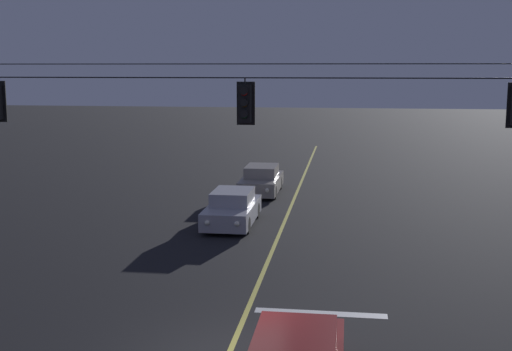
{
  "coord_description": "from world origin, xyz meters",
  "views": [
    {
      "loc": [
        2.5,
        -13.3,
        6.27
      ],
      "look_at": [
        0.0,
        4.69,
        3.29
      ],
      "focal_mm": 46.72,
      "sensor_mm": 36.0,
      "label": 1
    }
  ],
  "objects": [
    {
      "name": "car_oncoming_lead",
      "position": [
        -2.04,
        12.39,
        0.65
      ],
      "size": [
        1.8,
        4.42,
        1.39
      ],
      "color": "#A5A5AD",
      "rests_on": "ground"
    },
    {
      "name": "signal_span_assembly",
      "position": [
        -0.0,
        3.69,
        3.85
      ],
      "size": [
        21.27,
        0.32,
        7.39
      ],
      "color": "#38281C",
      "rests_on": "ground"
    },
    {
      "name": "car_oncoming_trailing",
      "position": [
        -1.75,
        19.19,
        0.65
      ],
      "size": [
        1.8,
        4.42,
        1.39
      ],
      "color": "gray",
      "rests_on": "ground"
    },
    {
      "name": "lane_centre_stripe",
      "position": [
        0.0,
        9.69,
        0.0
      ],
      "size": [
        0.14,
        60.0,
        0.01
      ],
      "primitive_type": "cube",
      "color": "#D1C64C",
      "rests_on": "ground"
    },
    {
      "name": "stop_bar_paint",
      "position": [
        1.9,
        3.09,
        0.0
      ],
      "size": [
        3.4,
        0.36,
        0.01
      ],
      "primitive_type": "cube",
      "color": "silver",
      "rests_on": "ground"
    },
    {
      "name": "traffic_light_left_inner",
      "position": [
        -0.15,
        3.67,
        5.33
      ],
      "size": [
        0.48,
        0.41,
        1.22
      ],
      "color": "black"
    }
  ]
}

